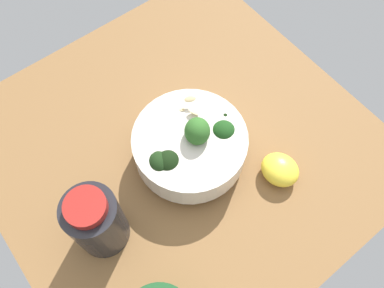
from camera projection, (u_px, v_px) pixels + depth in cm
name	position (u px, v px, depth cm)	size (l,w,h in cm)	color
ground_plane	(180.00, 149.00, 67.13)	(59.46, 59.46, 3.87)	brown
bowl_of_broccoli	(191.00, 144.00, 60.61)	(17.33, 17.33, 10.71)	silver
lemon_wedge	(280.00, 170.00, 61.37)	(6.07, 5.32, 3.66)	yellow
bottle_tall	(96.00, 221.00, 53.25)	(7.34, 7.34, 12.98)	black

